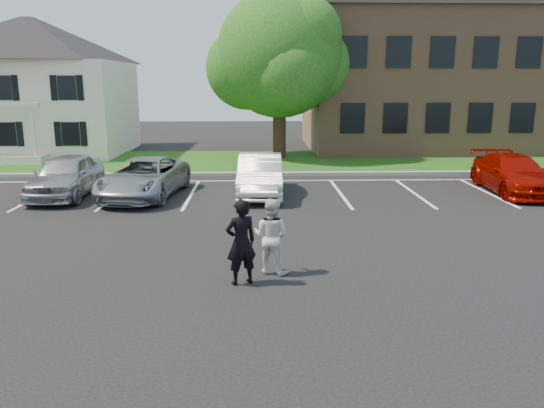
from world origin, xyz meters
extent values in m
plane|color=black|center=(0.00, 0.00, 0.00)|extent=(90.00, 90.00, 0.00)
cube|color=gray|center=(0.00, 12.00, 0.07)|extent=(40.00, 0.30, 0.15)
cube|color=#20490F|center=(0.00, 16.00, 0.04)|extent=(44.00, 8.00, 0.08)
cube|color=silver|center=(-8.40, 8.00, 0.01)|extent=(0.12, 5.20, 0.01)
cube|color=silver|center=(-5.60, 8.00, 0.01)|extent=(0.12, 5.20, 0.01)
cube|color=silver|center=(-2.80, 8.00, 0.01)|extent=(0.12, 5.20, 0.01)
cube|color=silver|center=(0.00, 8.00, 0.01)|extent=(0.12, 5.20, 0.01)
cube|color=silver|center=(2.80, 8.00, 0.01)|extent=(0.12, 5.20, 0.01)
cube|color=silver|center=(5.60, 8.00, 0.01)|extent=(0.12, 5.20, 0.01)
cube|color=silver|center=(8.40, 8.00, 0.01)|extent=(0.12, 5.20, 0.01)
cube|color=silver|center=(1.40, 10.70, 0.01)|extent=(34.00, 0.12, 0.01)
cube|color=beige|center=(-13.00, 20.00, 2.60)|extent=(10.00, 8.00, 5.20)
pyramid|color=black|center=(-13.00, 20.00, 6.40)|extent=(10.30, 8.24, 2.40)
cube|color=beige|center=(-13.00, 15.70, 0.25)|extent=(4.00, 1.60, 0.50)
cylinder|color=beige|center=(-11.30, 15.10, 1.35)|extent=(0.18, 0.18, 2.70)
cube|color=black|center=(-13.00, 15.98, 1.50)|extent=(0.90, 0.06, 1.20)
cube|color=black|center=(-13.00, 15.98, 3.80)|extent=(0.90, 0.06, 1.20)
cube|color=black|center=(-12.35, 15.98, 1.50)|extent=(0.32, 0.05, 1.25)
cube|color=#966D4D|center=(14.00, 22.00, 4.00)|extent=(22.00, 10.00, 8.00)
cube|color=#4D4238|center=(14.00, 22.00, 8.15)|extent=(22.40, 10.40, 0.30)
cube|color=black|center=(4.80, 16.97, 2.20)|extent=(1.30, 0.06, 1.60)
cube|color=black|center=(4.80, 16.97, 5.60)|extent=(1.30, 0.06, 1.60)
cube|color=black|center=(7.10, 16.97, 2.20)|extent=(1.30, 0.06, 1.60)
cube|color=black|center=(7.10, 16.97, 5.60)|extent=(1.30, 0.06, 1.60)
cube|color=black|center=(9.40, 16.97, 2.20)|extent=(1.30, 0.06, 1.60)
cube|color=black|center=(9.40, 16.97, 5.60)|extent=(1.30, 0.06, 1.60)
cube|color=black|center=(11.70, 16.97, 2.20)|extent=(1.30, 0.06, 1.60)
cube|color=black|center=(11.70, 16.97, 5.60)|extent=(1.30, 0.06, 1.60)
cube|color=black|center=(14.00, 16.97, 2.20)|extent=(1.30, 0.06, 1.60)
cube|color=black|center=(14.00, 16.97, 5.60)|extent=(1.30, 0.06, 1.60)
cylinder|color=black|center=(0.91, 17.30, 1.60)|extent=(0.70, 0.70, 3.20)
sphere|color=#155715|center=(0.91, 17.30, 5.50)|extent=(6.60, 6.60, 6.60)
sphere|color=#155715|center=(2.51, 18.00, 5.00)|extent=(4.60, 4.60, 4.60)
sphere|color=#155715|center=(-0.79, 17.70, 4.80)|extent=(4.40, 4.40, 4.40)
sphere|color=#155715|center=(1.31, 15.80, 4.60)|extent=(4.00, 4.00, 4.00)
sphere|color=#155715|center=(0.31, 18.90, 5.80)|extent=(4.20, 4.20, 4.20)
sphere|color=#155715|center=(2.11, 16.40, 6.40)|extent=(3.80, 3.80, 3.80)
imported|color=black|center=(-0.70, -0.96, 0.90)|extent=(0.78, 0.66, 1.81)
imported|color=silver|center=(-0.06, -0.32, 0.84)|extent=(1.01, 0.92, 1.68)
imported|color=#ABABAF|center=(-7.30, 7.85, 0.77)|extent=(1.85, 4.54, 1.54)
imported|color=#95989D|center=(-4.45, 7.70, 0.70)|extent=(3.02, 5.34, 1.41)
imported|color=silver|center=(-0.23, 7.88, 0.74)|extent=(1.65, 4.55, 1.49)
imported|color=#910900|center=(9.36, 8.07, 0.70)|extent=(2.20, 4.94, 1.41)
camera|label=1|loc=(-0.39, -11.41, 4.14)|focal=35.00mm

